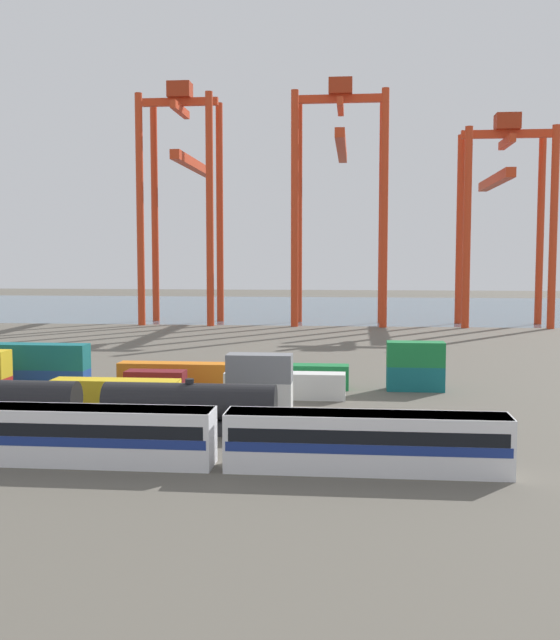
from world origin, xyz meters
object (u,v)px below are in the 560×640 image
shipping_container_13 (58,373)px  gantry_crane_central (340,176)px  passenger_train (79,433)px  shipping_container_8 (31,381)px  shipping_container_15 (292,376)px  gantry_crane_east (503,199)px  gantry_crane_west (184,182)px

shipping_container_13 → gantry_crane_central: gantry_crane_central is taller
gantry_crane_central → passenger_train: bearing=-97.9°
shipping_container_8 → shipping_container_15: 27.40m
shipping_container_8 → shipping_container_15: size_ratio=1.00×
shipping_container_8 → shipping_container_15: same height
shipping_container_8 → shipping_container_13: (0.62, 5.78, 0.00)m
shipping_container_13 → gantry_crane_east: (62.99, 79.74, 24.74)m
shipping_container_15 → gantry_crane_central: 85.92m
passenger_train → shipping_container_15: 33.22m
passenger_train → shipping_container_13: size_ratio=9.60×
passenger_train → gantry_crane_east: size_ratio=1.36×
shipping_container_8 → gantry_crane_east: 109.41m
passenger_train → shipping_container_8: bearing=120.2°
shipping_container_13 → shipping_container_15: same height
shipping_container_15 → gantry_crane_west: gantry_crane_west is taller
passenger_train → gantry_crane_central: size_ratio=1.15×
shipping_container_8 → gantry_crane_central: (30.16, 86.29, 29.82)m
shipping_container_8 → gantry_crane_west: (-3.29, 85.72, 28.74)m
passenger_train → shipping_container_15: size_ratio=4.79×
gantry_crane_west → gantry_crane_east: gantry_crane_west is taller
shipping_container_8 → gantry_crane_east: (63.61, 85.52, 24.74)m
shipping_container_8 → gantry_crane_west: bearing=92.2°
shipping_container_15 → gantry_crane_east: gantry_crane_east is taller
passenger_train → gantry_crane_west: 115.69m
passenger_train → gantry_crane_east: bearing=66.1°
shipping_container_13 → gantry_crane_west: gantry_crane_west is taller
shipping_container_15 → gantry_crane_central: gantry_crane_central is taller
shipping_container_15 → shipping_container_8: bearing=-167.8°
passenger_train → gantry_crane_west: gantry_crane_west is taller
gantry_crane_west → gantry_crane_east: (66.90, -0.20, -4.00)m
shipping_container_13 → gantry_crane_west: bearing=92.8°
gantry_crane_east → shipping_container_13: bearing=-128.3°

